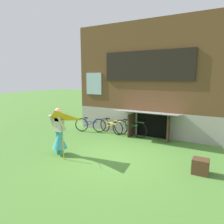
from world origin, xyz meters
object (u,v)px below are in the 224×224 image
object	(u,v)px
person	(59,135)
bicycle_green	(130,128)
bicycle_blue	(90,125)
wooden_crate	(200,166)
bicycle_yellow	(111,126)
kite	(56,123)

from	to	relation	value
person	bicycle_green	size ratio (longest dim) A/B	0.97
bicycle_blue	wooden_crate	distance (m)	5.85
person	bicycle_blue	xyz separation A→B (m)	(-0.83, 3.08, -0.35)
bicycle_yellow	bicycle_blue	bearing A→B (deg)	-147.94
kite	bicycle_yellow	size ratio (longest dim) A/B	1.01
bicycle_green	bicycle_blue	distance (m)	2.08
person	bicycle_yellow	bearing A→B (deg)	64.69
kite	bicycle_green	distance (m)	4.08
person	wooden_crate	distance (m)	4.67
person	bicycle_blue	size ratio (longest dim) A/B	1.10
kite	bicycle_blue	bearing A→B (deg)	109.17
bicycle_green	bicycle_blue	bearing A→B (deg)	-168.90
bicycle_green	bicycle_yellow	distance (m)	1.02
person	wooden_crate	xyz separation A→B (m)	(4.57, 0.82, -0.49)
kite	wooden_crate	world-z (taller)	kite
person	bicycle_yellow	distance (m)	3.37
wooden_crate	bicycle_green	bearing A→B (deg)	143.17
bicycle_green	wooden_crate	size ratio (longest dim) A/B	3.86
person	kite	world-z (taller)	person
person	bicycle_yellow	size ratio (longest dim) A/B	1.10
person	bicycle_green	bearing A→B (deg)	47.89
bicycle_green	bicycle_yellow	world-z (taller)	bicycle_green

